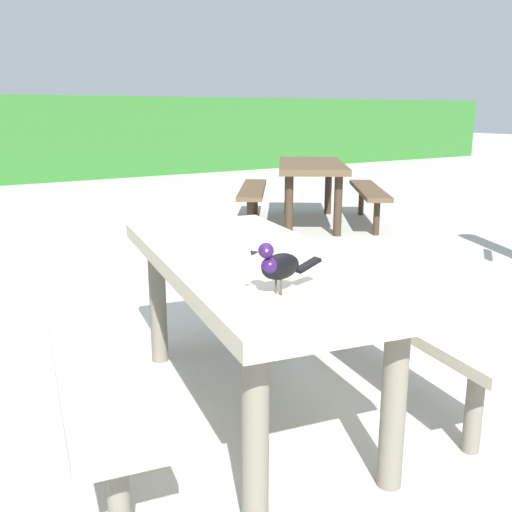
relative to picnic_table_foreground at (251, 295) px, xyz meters
The scene contains 4 objects.
ground_plane 0.57m from the picnic_table_foreground, 106.99° to the left, with size 60.00×60.00×0.00m, color #B7B5AD.
picnic_table_foreground is the anchor object (origin of this frame).
bird_grackle 0.64m from the picnic_table_foreground, 113.47° to the right, with size 0.29×0.08×0.18m.
picnic_table_mid_left 4.60m from the picnic_table_foreground, 48.57° to the left, with size 2.36×2.37×0.74m.
Camera 1 is at (-1.26, -2.17, 1.34)m, focal length 40.67 mm.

